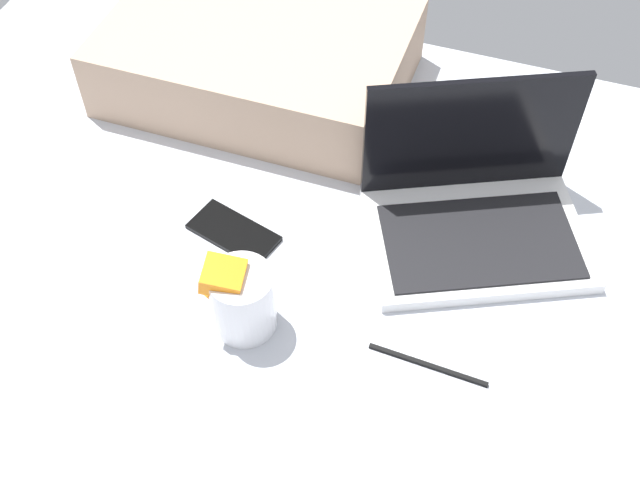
{
  "coord_description": "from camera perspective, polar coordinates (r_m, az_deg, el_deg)",
  "views": [
    {
      "loc": [
        16.04,
        -55.68,
        113.57
      ],
      "look_at": [
        -7.41,
        12.37,
        24.0
      ],
      "focal_mm": 44.3,
      "sensor_mm": 36.0,
      "label": 1
    }
  ],
  "objects": [
    {
      "name": "bed_mattress",
      "position": [
        1.2,
        1.45,
        -9.82
      ],
      "size": [
        180.0,
        140.0,
        18.0
      ],
      "primitive_type": "cube",
      "color": "#B7BCC6",
      "rests_on": "ground"
    },
    {
      "name": "laptop",
      "position": [
        1.23,
        11.15,
        2.21
      ],
      "size": [
        39.63,
        34.8,
        23.0
      ],
      "rotation": [
        0.0,
        0.0,
        0.44
      ],
      "color": "silver",
      "rests_on": "bed_mattress"
    },
    {
      "name": "snack_cup",
      "position": [
        1.09,
        -5.71,
        -4.23
      ],
      "size": [
        10.07,
        9.03,
        12.84
      ],
      "color": "silver",
      "rests_on": "bed_mattress"
    },
    {
      "name": "cell_phone",
      "position": [
        1.24,
        -6.26,
        0.54
      ],
      "size": [
        15.31,
        10.31,
        0.8
      ],
      "primitive_type": "cube",
      "rotation": [
        0.0,
        0.0,
        4.44
      ],
      "color": "black",
      "rests_on": "bed_mattress"
    },
    {
      "name": "pillow",
      "position": [
        1.45,
        -4.45,
        13.04
      ],
      "size": [
        52.0,
        36.0,
        13.0
      ],
      "primitive_type": "cube",
      "color": "tan",
      "rests_on": "bed_mattress"
    },
    {
      "name": "charger_cable",
      "position": [
        1.11,
        7.79,
        -8.94
      ],
      "size": [
        17.01,
        1.34,
        0.6
      ],
      "primitive_type": "cube",
      "rotation": [
        0.0,
        0.0,
        -0.04
      ],
      "color": "black",
      "rests_on": "bed_mattress"
    }
  ]
}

